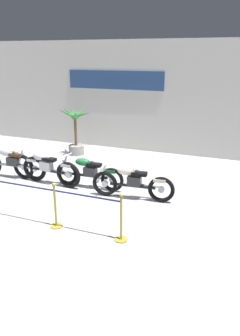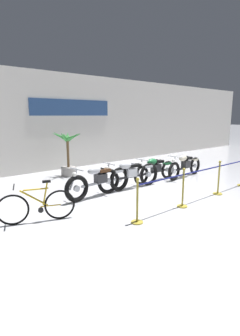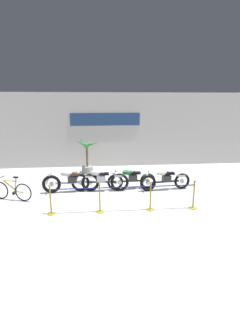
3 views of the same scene
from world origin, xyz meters
name	(u,v)px [view 3 (image 3 of 3)]	position (x,y,z in m)	size (l,w,h in m)	color
ground_plane	(120,195)	(0.00, 0.00, 0.00)	(120.00, 120.00, 0.00)	silver
back_wall	(111,130)	(0.00, 5.12, 2.10)	(28.00, 0.29, 4.20)	silver
motorcycle_silver_0	(71,181)	(-1.99, 0.60, 0.47)	(2.39, 0.62, 0.96)	black
motorcycle_silver_1	(100,180)	(-0.78, 0.60, 0.49)	(2.44, 0.62, 0.97)	black
motorcycle_green_2	(131,179)	(0.59, 0.74, 0.46)	(2.12, 0.62, 0.92)	black
motorcycle_cream_3	(165,180)	(2.01, 0.47, 0.46)	(2.24, 0.63, 0.93)	black
bicycle	(12,191)	(-4.20, -0.09, 0.38)	(1.64, 0.70, 0.96)	black
potted_palm_left_of_row	(87,156)	(-1.38, 3.59, 0.90)	(1.28, 1.14, 1.84)	gray
stanchion_far_left	(92,195)	(-1.09, -1.57, 0.65)	(5.09, 0.28, 1.05)	gold
stanchion_mid_left	(100,202)	(-0.84, -1.57, 0.36)	(0.28, 0.28, 1.05)	gold
stanchion_mid_right	(150,200)	(0.93, -1.57, 0.36)	(0.28, 0.28, 1.05)	gold
stanchion_far_right	(193,199)	(2.49, -1.57, 0.36)	(0.28, 0.28, 1.05)	gold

